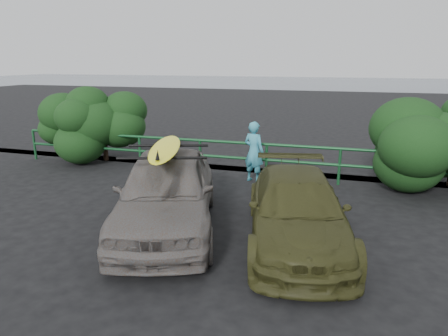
# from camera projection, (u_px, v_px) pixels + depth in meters

# --- Properties ---
(ground) EXTENTS (80.00, 80.00, 0.00)m
(ground) POSITION_uv_depth(u_px,v_px,m) (157.00, 251.00, 7.11)
(ground) COLOR black
(ocean) EXTENTS (200.00, 200.00, 0.00)m
(ocean) POSITION_uv_depth(u_px,v_px,m) (327.00, 82.00, 62.53)
(ocean) COLOR slate
(ocean) RESTS_ON ground
(guardrail) EXTENTS (14.00, 0.08, 1.04)m
(guardrail) POSITION_uv_depth(u_px,v_px,m) (232.00, 159.00, 11.60)
(guardrail) COLOR #154B25
(guardrail) RESTS_ON ground
(shrub_left) EXTENTS (3.20, 2.40, 2.36)m
(shrub_left) POSITION_uv_depth(u_px,v_px,m) (96.00, 126.00, 13.14)
(shrub_left) COLOR #173A15
(shrub_left) RESTS_ON ground
(shrub_right) EXTENTS (3.20, 2.40, 2.43)m
(shrub_right) POSITION_uv_depth(u_px,v_px,m) (421.00, 142.00, 10.48)
(shrub_right) COLOR #173A15
(shrub_right) RESTS_ON ground
(sedan) EXTENTS (3.19, 4.92, 1.56)m
(sedan) POSITION_uv_depth(u_px,v_px,m) (167.00, 191.00, 7.90)
(sedan) COLOR #665F5B
(sedan) RESTS_ON ground
(olive_vehicle) EXTENTS (2.60, 4.58, 1.25)m
(olive_vehicle) POSITION_uv_depth(u_px,v_px,m) (297.00, 210.00, 7.35)
(olive_vehicle) COLOR #393A19
(olive_vehicle) RESTS_ON ground
(man) EXTENTS (0.72, 0.60, 1.69)m
(man) POSITION_uv_depth(u_px,v_px,m) (254.00, 152.00, 10.99)
(man) COLOR #3EA3BB
(man) RESTS_ON ground
(roof_rack) EXTENTS (1.90, 1.59, 0.05)m
(roof_rack) POSITION_uv_depth(u_px,v_px,m) (165.00, 151.00, 7.69)
(roof_rack) COLOR black
(roof_rack) RESTS_ON sedan
(surfboard) EXTENTS (1.32, 2.63, 0.08)m
(surfboard) POSITION_uv_depth(u_px,v_px,m) (165.00, 148.00, 7.67)
(surfboard) COLOR #FFFC1A
(surfboard) RESTS_ON roof_rack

